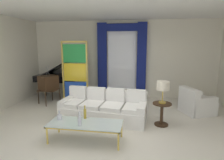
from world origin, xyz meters
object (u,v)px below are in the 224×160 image
object	(u,v)px
couch_white_long	(104,108)
coffee_table	(85,124)
stained_glass_divider	(75,73)
vintage_tv	(48,83)
grand_piano	(57,77)
peacock_figurine	(83,99)
table_lamp_brass	(163,87)
bottle_crystal_tall	(85,113)
bottle_amber_squat	(60,116)
bottle_blue_decanter	(80,120)
round_side_table	(162,112)
armchair_white	(196,104)

from	to	relation	value
couch_white_long	coffee_table	xyz separation A→B (m)	(-0.15, -1.29, 0.07)
stained_glass_divider	coffee_table	bearing A→B (deg)	-66.04
vintage_tv	grand_piano	xyz separation A→B (m)	(-0.09, 0.94, 0.07)
peacock_figurine	table_lamp_brass	distance (m)	2.93
coffee_table	peacock_figurine	bearing A→B (deg)	109.02
couch_white_long	bottle_crystal_tall	world-z (taller)	couch_white_long
vintage_tv	bottle_amber_squat	bearing A→B (deg)	-57.81
bottle_blue_decanter	bottle_amber_squat	size ratio (longest dim) A/B	1.48
couch_white_long	vintage_tv	bearing A→B (deg)	153.56
coffee_table	grand_piano	distance (m)	4.01
couch_white_long	round_side_table	xyz separation A→B (m)	(1.55, -0.18, 0.05)
round_side_table	vintage_tv	bearing A→B (deg)	161.13
coffee_table	round_side_table	xyz separation A→B (m)	(1.71, 1.11, -0.02)
bottle_blue_decanter	table_lamp_brass	bearing A→B (deg)	35.22
couch_white_long	round_side_table	world-z (taller)	couch_white_long
bottle_crystal_tall	stained_glass_divider	size ratio (longest dim) A/B	0.14
bottle_crystal_tall	bottle_amber_squat	size ratio (longest dim) A/B	1.48
vintage_tv	grand_piano	bearing A→B (deg)	95.54
bottle_amber_squat	table_lamp_brass	bearing A→B (deg)	23.53
coffee_table	vintage_tv	size ratio (longest dim) A/B	1.18
vintage_tv	peacock_figurine	bearing A→B (deg)	-2.00
coffee_table	grand_piano	bearing A→B (deg)	123.10
bottle_amber_squat	round_side_table	size ratio (longest dim) A/B	0.35
bottle_amber_squat	table_lamp_brass	world-z (taller)	table_lamp_brass
peacock_figurine	bottle_blue_decanter	bearing A→B (deg)	-73.66
bottle_crystal_tall	bottle_amber_squat	xyz separation A→B (m)	(-0.55, -0.15, -0.05)
armchair_white	stained_glass_divider	distance (m)	4.12
bottle_crystal_tall	table_lamp_brass	world-z (taller)	table_lamp_brass
stained_glass_divider	table_lamp_brass	xyz separation A→B (m)	(2.91, -1.59, -0.03)
coffee_table	bottle_amber_squat	world-z (taller)	bottle_amber_squat
bottle_crystal_tall	table_lamp_brass	xyz separation A→B (m)	(1.79, 0.87, 0.49)
couch_white_long	bottle_crystal_tall	xyz separation A→B (m)	(-0.23, -1.05, 0.23)
peacock_figurine	bottle_amber_squat	bearing A→B (deg)	-85.37
stained_glass_divider	round_side_table	size ratio (longest dim) A/B	3.70
coffee_table	grand_piano	world-z (taller)	grand_piano
table_lamp_brass	peacock_figurine	bearing A→B (deg)	153.59
coffee_table	table_lamp_brass	bearing A→B (deg)	32.95
coffee_table	table_lamp_brass	distance (m)	2.14
stained_glass_divider	bottle_crystal_tall	bearing A→B (deg)	-65.56
bottle_amber_squat	stained_glass_divider	size ratio (longest dim) A/B	0.10
bottle_crystal_tall	round_side_table	xyz separation A→B (m)	(1.79, 0.87, -0.18)
bottle_blue_decanter	coffee_table	bearing A→B (deg)	63.38
bottle_amber_squat	round_side_table	bearing A→B (deg)	23.53
bottle_crystal_tall	vintage_tv	xyz separation A→B (m)	(-2.01, 2.17, 0.19)
round_side_table	couch_white_long	bearing A→B (deg)	173.30
bottle_amber_squat	grand_piano	size ratio (longest dim) A/B	0.14
coffee_table	bottle_blue_decanter	world-z (taller)	bottle_blue_decanter
stained_glass_divider	round_side_table	distance (m)	3.38
round_side_table	coffee_table	bearing A→B (deg)	-147.05
vintage_tv	table_lamp_brass	bearing A→B (deg)	-18.87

